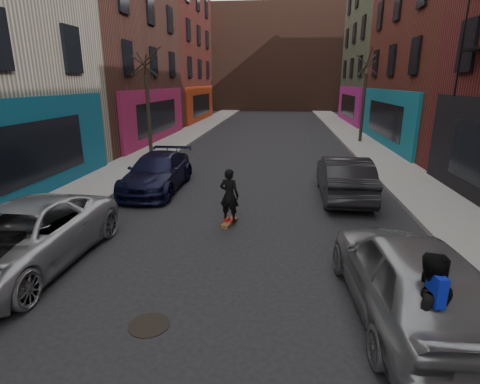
% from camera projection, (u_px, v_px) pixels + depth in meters
% --- Properties ---
extents(sidewalk_left, '(2.50, 84.00, 0.13)m').
position_uv_depth(sidewalk_left, '(198.00, 129.00, 32.19)').
color(sidewalk_left, gray).
rests_on(sidewalk_left, ground).
extents(sidewalk_right, '(2.50, 84.00, 0.13)m').
position_uv_depth(sidewalk_right, '(346.00, 131.00, 30.86)').
color(sidewalk_right, gray).
rests_on(sidewalk_right, ground).
extents(building_far, '(40.00, 10.00, 14.00)m').
position_uv_depth(building_far, '(278.00, 60.00, 54.32)').
color(building_far, '#47281E').
rests_on(building_far, ground).
extents(tree_left_far, '(2.00, 2.00, 6.50)m').
position_uv_depth(tree_left_far, '(147.00, 93.00, 19.81)').
color(tree_left_far, black).
rests_on(tree_left_far, sidewalk_left).
extents(tree_right_far, '(2.00, 2.00, 6.80)m').
position_uv_depth(tree_right_far, '(365.00, 89.00, 24.16)').
color(tree_right_far, black).
rests_on(tree_right_far, sidewalk_right).
extents(parked_left_far, '(2.43, 5.14, 1.42)m').
position_uv_depth(parked_left_far, '(22.00, 238.00, 8.17)').
color(parked_left_far, '#9A9DA3').
rests_on(parked_left_far, ground).
extents(parked_left_end, '(1.95, 4.71, 1.36)m').
position_uv_depth(parked_left_end, '(157.00, 172.00, 14.17)').
color(parked_left_end, black).
rests_on(parked_left_end, ground).
extents(parked_right_far, '(2.13, 4.75, 1.58)m').
position_uv_depth(parked_right_far, '(408.00, 276.00, 6.39)').
color(parked_right_far, gray).
rests_on(parked_right_far, ground).
extents(parked_right_end, '(1.63, 4.54, 1.49)m').
position_uv_depth(parked_right_end, '(344.00, 177.00, 13.20)').
color(parked_right_end, black).
rests_on(parked_right_end, ground).
extents(skateboard, '(0.41, 0.83, 0.10)m').
position_uv_depth(skateboard, '(230.00, 223.00, 10.86)').
color(skateboard, brown).
rests_on(skateboard, ground).
extents(skateboarder, '(0.64, 0.50, 1.56)m').
position_uv_depth(skateboarder, '(229.00, 195.00, 10.63)').
color(skateboarder, black).
rests_on(skateboarder, skateboard).
extents(pedestrian, '(0.99, 0.82, 1.83)m').
position_uv_depth(pedestrian, '(424.00, 313.00, 5.16)').
color(pedestrian, black).
rests_on(pedestrian, ground).
extents(manhole, '(0.84, 0.84, 0.01)m').
position_uv_depth(manhole, '(149.00, 325.00, 6.37)').
color(manhole, black).
rests_on(manhole, ground).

